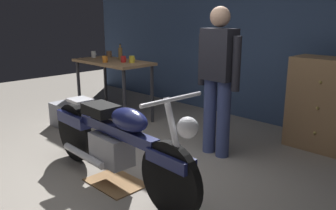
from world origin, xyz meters
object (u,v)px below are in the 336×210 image
object	(u,v)px
person_standing	(218,76)
mug_red_diner	(123,59)
mug_white_ceramic	(94,54)
storage_bin	(67,115)
bottle	(120,53)
mug_brown_stoneware	(109,54)
motorcycle	(115,140)
wooden_dresser	(325,104)
mug_yellow_tall	(132,59)
mug_orange_travel	(105,59)

from	to	relation	value
person_standing	mug_red_diner	size ratio (longest dim) A/B	15.51
mug_white_ceramic	storage_bin	bearing A→B (deg)	-63.92
person_standing	mug_red_diner	xyz separation A→B (m)	(-1.77, 0.07, 0.02)
storage_bin	mug_red_diner	world-z (taller)	mug_red_diner
storage_bin	mug_white_ceramic	distance (m)	1.15
bottle	mug_brown_stoneware	bearing A→B (deg)	173.20
motorcycle	wooden_dresser	bearing A→B (deg)	68.59
wooden_dresser	mug_brown_stoneware	size ratio (longest dim) A/B	8.95
mug_yellow_tall	wooden_dresser	bearing A→B (deg)	20.69
person_standing	wooden_dresser	world-z (taller)	person_standing
mug_yellow_tall	mug_orange_travel	world-z (taller)	mug_yellow_tall
mug_orange_travel	mug_red_diner	world-z (taller)	mug_orange_travel
mug_brown_stoneware	mug_orange_travel	bearing A→B (deg)	-41.45
person_standing	bottle	xyz separation A→B (m)	(-2.06, 0.24, 0.07)
motorcycle	storage_bin	world-z (taller)	motorcycle
mug_yellow_tall	mug_red_diner	bearing A→B (deg)	-157.39
storage_bin	mug_yellow_tall	world-z (taller)	mug_yellow_tall
mug_orange_travel	mug_red_diner	size ratio (longest dim) A/B	0.99
motorcycle	mug_red_diner	xyz separation A→B (m)	(-1.55, 1.34, 0.50)
motorcycle	mug_brown_stoneware	size ratio (longest dim) A/B	17.83
storage_bin	mug_yellow_tall	size ratio (longest dim) A/B	3.88
mug_white_ceramic	mug_yellow_tall	size ratio (longest dim) A/B	0.97
mug_brown_stoneware	bottle	xyz separation A→B (m)	(0.35, -0.04, 0.05)
mug_white_ceramic	mug_red_diner	bearing A→B (deg)	-0.09
storage_bin	bottle	distance (m)	1.25
mug_white_ceramic	mug_yellow_tall	world-z (taller)	mug_white_ceramic
mug_brown_stoneware	mug_white_ceramic	bearing A→B (deg)	-121.99
mug_yellow_tall	mug_brown_stoneware	world-z (taller)	same
wooden_dresser	bottle	bearing A→B (deg)	-164.22
mug_yellow_tall	bottle	bearing A→B (deg)	164.69
wooden_dresser	mug_red_diner	bearing A→B (deg)	-159.21
motorcycle	mug_white_ceramic	bearing A→B (deg)	152.40
wooden_dresser	bottle	xyz separation A→B (m)	(-2.87, -0.81, 0.45)
wooden_dresser	mug_brown_stoneware	world-z (taller)	wooden_dresser
mug_white_ceramic	person_standing	bearing A→B (deg)	-1.55
mug_white_ceramic	mug_red_diner	distance (m)	0.77
motorcycle	storage_bin	xyz separation A→B (m)	(-1.95, 0.59, -0.28)
motorcycle	mug_brown_stoneware	bearing A→B (deg)	147.13
wooden_dresser	mug_white_ceramic	size ratio (longest dim) A/B	10.01
wooden_dresser	mug_white_ceramic	bearing A→B (deg)	-163.74
person_standing	wooden_dresser	bearing A→B (deg)	-125.08
bottle	mug_white_ceramic	bearing A→B (deg)	-160.98
wooden_dresser	mug_brown_stoneware	bearing A→B (deg)	-166.59
mug_orange_travel	motorcycle	bearing A→B (deg)	-33.49
motorcycle	mug_white_ceramic	world-z (taller)	mug_white_ceramic
motorcycle	mug_red_diner	distance (m)	2.11
mug_brown_stoneware	motorcycle	bearing A→B (deg)	-35.33
mug_white_ceramic	mug_yellow_tall	bearing A→B (deg)	3.35
person_standing	mug_brown_stoneware	world-z (taller)	person_standing
motorcycle	person_standing	size ratio (longest dim) A/B	1.31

